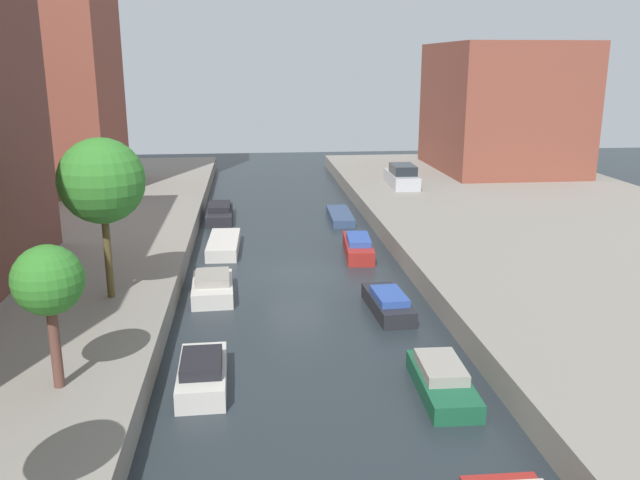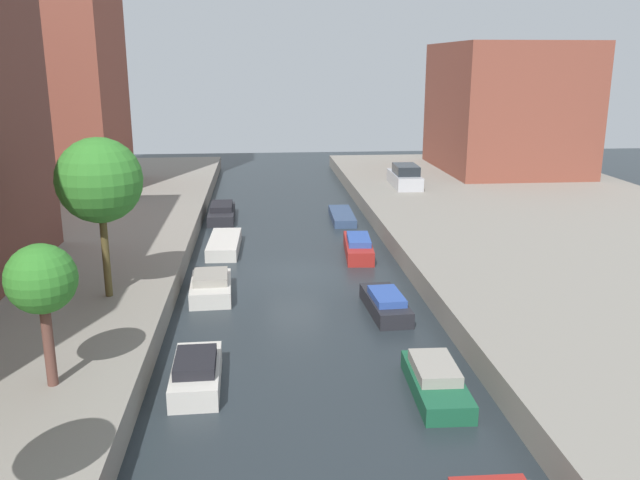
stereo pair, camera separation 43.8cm
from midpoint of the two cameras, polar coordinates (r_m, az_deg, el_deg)
ground_plane at (r=30.46m, az=-1.74°, el=-2.85°), size 84.00×84.00×0.00m
quay_right at (r=34.58m, az=23.91°, el=-1.11°), size 20.00×64.00×1.00m
low_block_right at (r=55.27m, az=15.95°, el=10.91°), size 10.00×12.64×9.81m
street_tree_1 at (r=18.38m, az=-22.22°, el=-3.27°), size 1.83×1.83×3.90m
street_tree_2 at (r=24.69m, az=-17.97°, el=4.86°), size 3.04×3.04×5.84m
parked_car at (r=46.59m, az=7.58°, el=5.39°), size 1.84×4.72×1.53m
moored_boat_left_1 at (r=20.37m, az=-9.97°, el=-11.19°), size 1.46×3.39×1.00m
moored_boat_left_2 at (r=27.71m, az=-8.91°, el=-3.96°), size 1.76×3.41×0.97m
moored_boat_left_3 at (r=34.31m, az=-7.87°, el=-0.37°), size 1.66×4.58×0.63m
moored_boat_left_4 at (r=41.14m, az=-8.15°, el=2.35°), size 1.57×4.49×0.98m
moored_boat_right_1 at (r=20.04m, az=10.56°, el=-11.86°), size 1.51×3.74×0.88m
moored_boat_right_2 at (r=25.76m, az=6.15°, el=-5.44°), size 1.47×3.75×0.86m
moored_boat_right_3 at (r=33.22m, az=3.69°, el=-0.58°), size 1.60×4.42×0.97m
moored_boat_right_4 at (r=40.63m, az=2.22°, el=2.06°), size 1.43×4.59×0.47m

